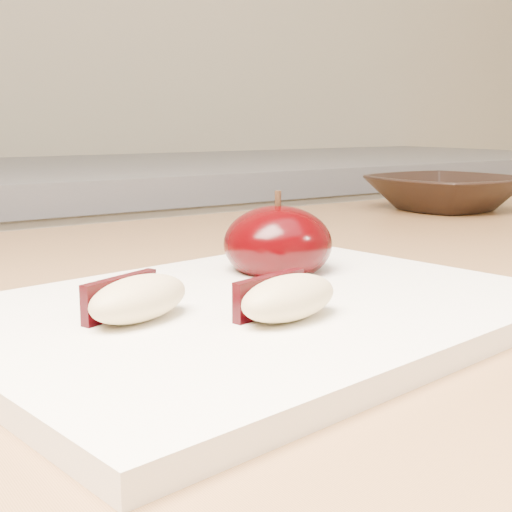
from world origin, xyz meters
TOP-DOWN VIEW (x-y plane):
  - back_cabinet at (0.00, 1.20)m, footprint 2.40×0.62m
  - cutting_board at (-0.06, 0.40)m, footprint 0.35×0.27m
  - apple_half at (-0.00, 0.46)m, footprint 0.07×0.07m
  - apple_wedge_a at (-0.13, 0.41)m, footprint 0.07×0.05m
  - apple_wedge_b at (-0.07, 0.37)m, footprint 0.07×0.04m
  - bowl at (0.42, 0.68)m, footprint 0.18×0.18m

SIDE VIEW (x-z plane):
  - back_cabinet at x=0.00m, z-range 0.00..0.94m
  - cutting_board at x=-0.06m, z-range 0.90..0.91m
  - bowl at x=0.42m, z-range 0.90..0.94m
  - apple_wedge_a at x=-0.13m, z-range 0.91..0.93m
  - apple_wedge_b at x=-0.07m, z-range 0.91..0.93m
  - apple_half at x=0.00m, z-range 0.90..0.96m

